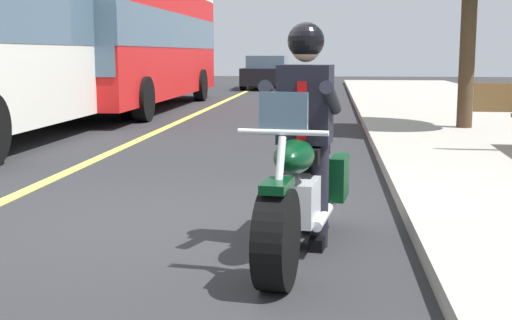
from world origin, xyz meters
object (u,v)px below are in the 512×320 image
bus_far (14,33)px  bus_near (134,39)px  car_dark (267,72)px  motorcycle_main (300,195)px  rider_main (305,115)px

bus_far → bus_near: bearing=175.9°
car_dark → bus_near: bearing=-13.1°
bus_far → car_dark: bus_far is taller
bus_near → car_dark: size_ratio=2.40×
motorcycle_main → bus_near: (-13.40, -5.10, 1.42)m
bus_far → car_dark: size_ratio=2.40×
rider_main → bus_near: size_ratio=0.16×
bus_near → rider_main: bearing=21.2°
bus_near → car_dark: (-11.19, 2.60, -1.18)m
rider_main → bus_near: (-13.21, -5.12, 0.84)m
bus_near → motorcycle_main: bearing=20.8°
motorcycle_main → rider_main: 0.61m
motorcycle_main → bus_far: (-7.15, -5.55, 1.42)m
rider_main → bus_near: bus_near is taller
bus_far → rider_main: bearing=38.7°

